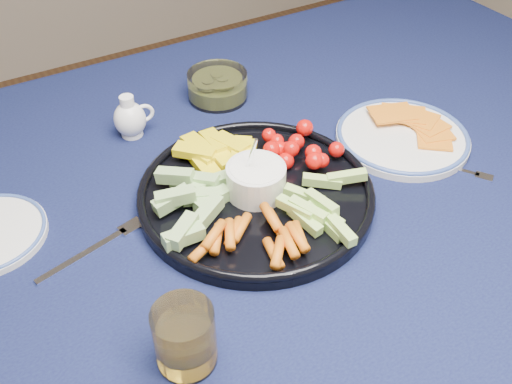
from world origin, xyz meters
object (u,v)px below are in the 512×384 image
creamer_pitcher (130,119)px  cheese_plate (403,135)px  pickle_bowl (218,87)px  juice_tumbler (185,340)px  crudite_platter (255,190)px  dining_table (289,196)px

creamer_pitcher → cheese_plate: bearing=-32.8°
pickle_bowl → creamer_pitcher: bearing=-170.4°
cheese_plate → juice_tumbler: bearing=-158.1°
crudite_platter → creamer_pitcher: size_ratio=4.65×
creamer_pitcher → pickle_bowl: size_ratio=0.68×
dining_table → creamer_pitcher: size_ratio=19.63×
dining_table → cheese_plate: bearing=-14.5°
crudite_platter → juice_tumbler: 0.32m
juice_tumbler → crudite_platter: bearing=43.8°
creamer_pitcher → juice_tumbler: (-0.12, -0.50, 0.00)m
creamer_pitcher → pickle_bowl: 0.21m
dining_table → pickle_bowl: bearing=93.4°
creamer_pitcher → dining_table: bearing=-45.7°
dining_table → creamer_pitcher: 0.34m
dining_table → pickle_bowl: (-0.02, 0.26, 0.11)m
cheese_plate → crudite_platter: bearing=-179.1°
dining_table → pickle_bowl: pickle_bowl is taller
pickle_bowl → cheese_plate: bearing=-53.8°
pickle_bowl → crudite_platter: bearing=-107.1°
juice_tumbler → creamer_pitcher: bearing=76.5°
creamer_pitcher → pickle_bowl: bearing=9.6°
dining_table → cheese_plate: (0.22, -0.06, 0.10)m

